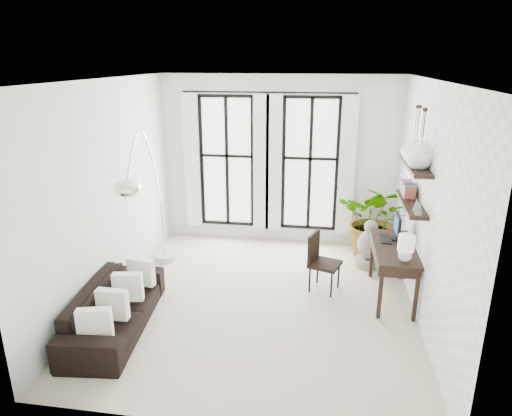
% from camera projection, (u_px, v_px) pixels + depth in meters
% --- Properties ---
extents(floor, '(5.00, 5.00, 0.00)m').
position_uv_depth(floor, '(259.00, 301.00, 6.85)').
color(floor, '#BEAE97').
rests_on(floor, ground).
extents(ceiling, '(5.00, 5.00, 0.00)m').
position_uv_depth(ceiling, '(260.00, 80.00, 5.85)').
color(ceiling, white).
rests_on(ceiling, wall_back).
extents(wall_left, '(0.00, 5.00, 5.00)m').
position_uv_depth(wall_left, '(108.00, 192.00, 6.67)').
color(wall_left, silver).
rests_on(wall_left, floor).
extents(wall_right, '(0.00, 5.00, 5.00)m').
position_uv_depth(wall_right, '(428.00, 206.00, 6.02)').
color(wall_right, white).
rests_on(wall_right, floor).
extents(wall_back, '(4.50, 0.00, 4.50)m').
position_uv_depth(wall_back, '(279.00, 161.00, 8.69)').
color(wall_back, white).
rests_on(wall_back, floor).
extents(windows, '(3.26, 0.13, 2.65)m').
position_uv_depth(windows, '(268.00, 163.00, 8.67)').
color(windows, white).
rests_on(windows, wall_back).
extents(wall_shelves, '(0.25, 1.30, 0.60)m').
position_uv_depth(wall_shelves, '(412.00, 188.00, 6.43)').
color(wall_shelves, black).
rests_on(wall_shelves, wall_right).
extents(sofa, '(1.01, 2.15, 0.61)m').
position_uv_depth(sofa, '(115.00, 308.00, 6.07)').
color(sofa, black).
rests_on(sofa, floor).
extents(throw_pillows, '(0.40, 1.52, 0.40)m').
position_uv_depth(throw_pillows, '(121.00, 295.00, 5.99)').
color(throw_pillows, white).
rests_on(throw_pillows, sofa).
extents(plant, '(1.55, 1.45, 1.39)m').
position_uv_depth(plant, '(376.00, 220.00, 8.18)').
color(plant, '#2D7228').
rests_on(plant, floor).
extents(desk, '(0.59, 1.40, 1.22)m').
position_uv_depth(desk, '(394.00, 252.00, 6.68)').
color(desk, black).
rests_on(desk, floor).
extents(desk_chair, '(0.56, 0.56, 0.92)m').
position_uv_depth(desk_chair, '(320.00, 258.00, 7.04)').
color(desk_chair, black).
rests_on(desk_chair, floor).
extents(arc_lamp, '(0.76, 2.50, 2.54)m').
position_uv_depth(arc_lamp, '(144.00, 166.00, 6.57)').
color(arc_lamp, silver).
rests_on(arc_lamp, floor).
extents(buddha, '(0.47, 0.47, 0.85)m').
position_uv_depth(buddha, '(369.00, 247.00, 7.89)').
color(buddha, gray).
rests_on(buddha, floor).
extents(vase_a, '(0.37, 0.37, 0.38)m').
position_uv_depth(vase_a, '(420.00, 154.00, 5.99)').
color(vase_a, white).
rests_on(vase_a, shelf_upper).
extents(vase_b, '(0.37, 0.37, 0.38)m').
position_uv_depth(vase_b, '(415.00, 148.00, 6.37)').
color(vase_b, white).
rests_on(vase_b, shelf_upper).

